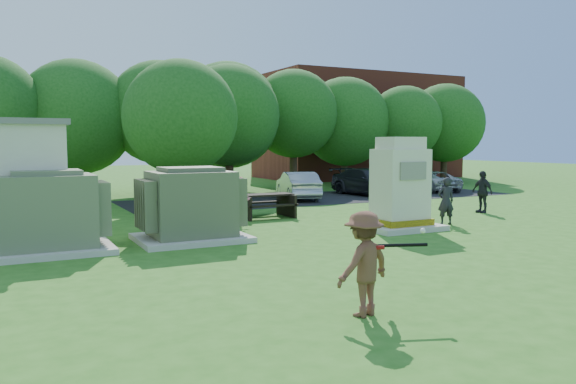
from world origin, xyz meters
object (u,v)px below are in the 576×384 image
person_by_generator (446,201)px  car_silver_b (430,181)px  generator_cabinet (400,189)px  car_white (199,189)px  picnic_table (265,203)px  person_walking_right (482,192)px  transformer_left (48,214)px  transformer_right (191,206)px  batter (364,264)px  car_dark (369,182)px  person_at_picnic (241,202)px  car_silver_a (298,185)px

person_by_generator → car_silver_b: bearing=-112.3°
generator_cabinet → car_white: size_ratio=0.76×
picnic_table → car_silver_b: (13.16, 6.07, 0.03)m
generator_cabinet → person_by_generator: size_ratio=1.83×
person_walking_right → car_white: person_walking_right is taller
transformer_left → car_white: transformer_left is taller
transformer_right → batter: 7.92m
person_by_generator → picnic_table: bearing=-26.7°
picnic_table → person_by_generator: (4.65, -4.41, 0.25)m
car_dark → person_by_generator: bearing=-118.4°
transformer_right → generator_cabinet: size_ratio=1.02×
person_walking_right → person_by_generator: bearing=-63.6°
picnic_table → person_walking_right: person_walking_right is taller
car_white → person_walking_right: bearing=-19.8°
person_walking_right → car_silver_b: 10.00m
batter → car_silver_b: (16.72, 17.49, -0.27)m
person_walking_right → picnic_table: bearing=-108.2°
batter → car_white: batter is taller
generator_cabinet → person_at_picnic: generator_cabinet is taller
batter → car_white: bearing=-114.2°
generator_cabinet → picnic_table: 5.28m
person_at_picnic → person_by_generator: bearing=-50.6°
batter → car_white: 17.51m
person_by_generator → car_silver_b: person_by_generator is taller
transformer_left → picnic_table: bearing=24.8°
person_by_generator → person_at_picnic: 6.86m
transformer_left → transformer_right: same height
transformer_right → car_dark: size_ratio=0.62×
person_at_picnic → transformer_right: bearing=-166.0°
car_white → car_silver_b: 13.79m
person_by_generator → car_silver_a: 9.79m
person_at_picnic → car_dark: bearing=8.8°
person_by_generator → car_dark: size_ratio=0.33×
transformer_right → picnic_table: (3.90, 3.51, -0.42)m
generator_cabinet → batter: 9.28m
car_silver_b → person_at_picnic: bearing=36.6°
car_dark → generator_cabinet: bearing=-127.4°
generator_cabinet → person_walking_right: bearing=19.0°
transformer_left → car_white: (6.97, 9.35, -0.31)m
generator_cabinet → batter: bearing=-131.8°
batter → car_silver_a: 18.51m
transformer_right → car_silver_b: (17.06, 9.58, -0.40)m
transformer_right → generator_cabinet: bearing=-8.8°
generator_cabinet → car_silver_b: generator_cabinet is taller
person_at_picnic → car_silver_b: bearing=1.3°
transformer_left → picnic_table: 8.38m
person_by_generator → transformer_right: bearing=10.8°
transformer_right → car_white: 9.91m
batter → car_white: size_ratio=0.43×
car_dark → car_silver_b: 4.62m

